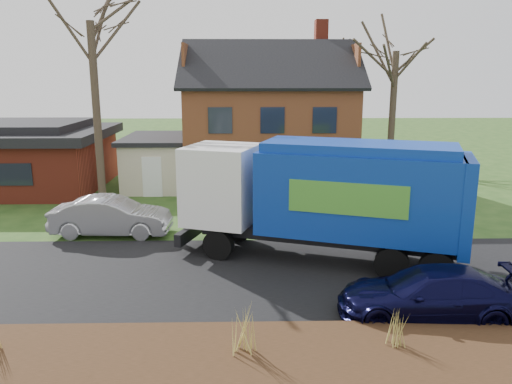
{
  "coord_description": "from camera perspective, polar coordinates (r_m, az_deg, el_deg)",
  "views": [
    {
      "loc": [
        0.66,
        -14.7,
        6.16
      ],
      "look_at": [
        1.02,
        2.5,
        2.14
      ],
      "focal_mm": 35.0,
      "sensor_mm": 36.0,
      "label": 1
    }
  ],
  "objects": [
    {
      "name": "garbage_truck",
      "position": [
        16.76,
        8.05,
        -0.13
      ],
      "size": [
        9.83,
        5.5,
        4.08
      ],
      "rotation": [
        0.0,
        0.0,
        -0.33
      ],
      "color": "black",
      "rests_on": "ground"
    },
    {
      "name": "navy_wagon",
      "position": [
        13.84,
        19.21,
        -10.97
      ],
      "size": [
        4.77,
        2.14,
        1.36
      ],
      "primitive_type": "imported",
      "rotation": [
        0.0,
        0.0,
        -1.62
      ],
      "color": "black",
      "rests_on": "ground"
    },
    {
      "name": "tree_back",
      "position": [
        38.31,
        7.81,
        16.97
      ],
      "size": [
        3.33,
        3.33,
        10.54
      ],
      "color": "#403326",
      "rests_on": "ground"
    },
    {
      "name": "main_house",
      "position": [
        28.7,
        0.47,
        8.88
      ],
      "size": [
        12.95,
        8.95,
        9.26
      ],
      "color": "beige",
      "rests_on": "ground"
    },
    {
      "name": "tree_front_east",
      "position": [
        26.68,
        15.9,
        17.81
      ],
      "size": [
        3.79,
        3.79,
        10.52
      ],
      "color": "#423628",
      "rests_on": "ground"
    },
    {
      "name": "road",
      "position": [
        15.95,
        -3.52,
        -9.57
      ],
      "size": [
        80.0,
        7.0,
        0.02
      ],
      "primitive_type": "cube",
      "color": "black",
      "rests_on": "ground"
    },
    {
      "name": "grass_clump_east",
      "position": [
        11.81,
        16.08,
        -14.66
      ],
      "size": [
        0.36,
        0.3,
        0.91
      ],
      "color": "#9B8B44",
      "rests_on": "mulch_verge"
    },
    {
      "name": "grass_clump_mid",
      "position": [
        11.09,
        -1.49,
        -15.53
      ],
      "size": [
        0.39,
        0.32,
        1.08
      ],
      "color": "tan",
      "rests_on": "mulch_verge"
    },
    {
      "name": "ranch_house",
      "position": [
        30.76,
        -25.54,
        3.74
      ],
      "size": [
        9.8,
        8.2,
        3.7
      ],
      "color": "maroon",
      "rests_on": "ground"
    },
    {
      "name": "silver_sedan",
      "position": [
        20.46,
        -16.21,
        -2.69
      ],
      "size": [
        4.67,
        1.77,
        1.52
      ],
      "primitive_type": "imported",
      "rotation": [
        0.0,
        0.0,
        1.54
      ],
      "color": "#A5A8AD",
      "rests_on": "ground"
    },
    {
      "name": "ground",
      "position": [
        15.95,
        -3.52,
        -9.61
      ],
      "size": [
        120.0,
        120.0,
        0.0
      ],
      "primitive_type": "plane",
      "color": "#234517",
      "rests_on": "ground"
    },
    {
      "name": "mulch_verge",
      "position": [
        11.17,
        -4.65,
        -19.45
      ],
      "size": [
        80.0,
        3.5,
        0.3
      ],
      "primitive_type": "cube",
      "color": "black",
      "rests_on": "ground"
    }
  ]
}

